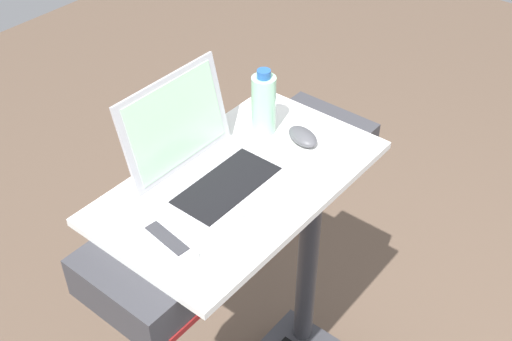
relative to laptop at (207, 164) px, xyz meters
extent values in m
cylinder|color=#38383D|center=(0.40, -0.06, -0.60)|extent=(0.07, 0.07, 0.85)
cube|color=#38383D|center=(0.06, -0.06, -0.13)|extent=(0.90, 0.28, 0.11)
cube|color=#0C3F19|center=(0.06, -0.20, -0.13)|extent=(0.24, 0.01, 0.06)
cube|color=maroon|center=(0.06, -0.20, -0.17)|extent=(0.81, 0.00, 0.02)
cube|color=white|center=(0.06, -0.06, -0.06)|extent=(0.74, 0.43, 0.02)
cube|color=#B7B7BC|center=(0.00, -0.05, -0.04)|extent=(0.33, 0.24, 0.02)
cube|color=black|center=(0.00, -0.06, -0.03)|extent=(0.27, 0.13, 0.00)
cube|color=#B7B7BC|center=(0.00, 0.10, 0.08)|extent=(0.33, 0.06, 0.23)
cube|color=#B2E0B7|center=(0.00, 0.09, 0.08)|extent=(0.29, 0.05, 0.20)
ellipsoid|color=#4C4C51|center=(0.28, -0.09, -0.03)|extent=(0.09, 0.11, 0.03)
cylinder|color=#9EDBB2|center=(0.25, 0.03, 0.03)|extent=(0.07, 0.07, 0.17)
cylinder|color=#2659A5|center=(0.25, 0.03, 0.13)|extent=(0.04, 0.04, 0.02)
cube|color=silver|center=(-0.22, -0.08, -0.04)|extent=(0.06, 0.16, 0.02)
cube|color=#333338|center=(-0.22, -0.08, -0.03)|extent=(0.05, 0.12, 0.00)
camera|label=1|loc=(-0.88, -0.87, 0.98)|focal=45.17mm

